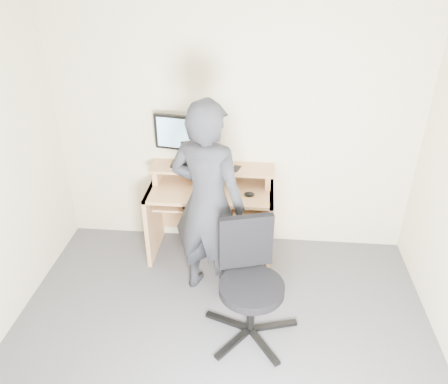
% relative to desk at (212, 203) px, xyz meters
% --- Properties ---
extents(ground, '(3.50, 3.50, 0.00)m').
position_rel_desk_xyz_m(ground, '(0.20, -1.53, -0.55)').
color(ground, '#525156').
rests_on(ground, ground).
extents(back_wall, '(3.50, 0.02, 2.50)m').
position_rel_desk_xyz_m(back_wall, '(0.20, 0.22, 0.70)').
color(back_wall, beige).
rests_on(back_wall, ground).
extents(ceiling, '(3.50, 3.50, 0.02)m').
position_rel_desk_xyz_m(ceiling, '(0.20, -1.53, 1.95)').
color(ceiling, white).
rests_on(ceiling, back_wall).
extents(desk, '(1.20, 0.60, 0.91)m').
position_rel_desk_xyz_m(desk, '(0.00, 0.00, 0.00)').
color(desk, tan).
rests_on(desk, ground).
extents(monitor, '(0.53, 0.15, 0.51)m').
position_rel_desk_xyz_m(monitor, '(-0.28, 0.08, 0.67)').
color(monitor, black).
rests_on(monitor, desk).
extents(external_drive, '(0.09, 0.14, 0.20)m').
position_rel_desk_xyz_m(external_drive, '(0.04, 0.11, 0.46)').
color(external_drive, black).
rests_on(external_drive, desk).
extents(travel_mug, '(0.09, 0.09, 0.18)m').
position_rel_desk_xyz_m(travel_mug, '(0.03, 0.06, 0.45)').
color(travel_mug, '#B7B7BB').
rests_on(travel_mug, desk).
extents(smartphone, '(0.10, 0.14, 0.01)m').
position_rel_desk_xyz_m(smartphone, '(0.23, 0.05, 0.37)').
color(smartphone, black).
rests_on(smartphone, desk).
extents(charger, '(0.05, 0.04, 0.03)m').
position_rel_desk_xyz_m(charger, '(-0.16, -0.03, 0.38)').
color(charger, black).
rests_on(charger, desk).
extents(headphones, '(0.17, 0.17, 0.06)m').
position_rel_desk_xyz_m(headphones, '(-0.29, 0.13, 0.37)').
color(headphones, silver).
rests_on(headphones, desk).
extents(keyboard, '(0.49, 0.28, 0.03)m').
position_rel_desk_xyz_m(keyboard, '(-0.03, -0.17, 0.12)').
color(keyboard, black).
rests_on(keyboard, desk).
extents(mouse, '(0.11, 0.08, 0.04)m').
position_rel_desk_xyz_m(mouse, '(0.37, -0.18, 0.22)').
color(mouse, black).
rests_on(mouse, desk).
extents(office_chair, '(0.77, 0.74, 0.97)m').
position_rel_desk_xyz_m(office_chair, '(0.42, -1.05, -0.02)').
color(office_chair, black).
rests_on(office_chair, ground).
extents(person, '(0.77, 0.63, 1.81)m').
position_rel_desk_xyz_m(person, '(0.04, -0.61, 0.36)').
color(person, black).
rests_on(person, ground).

